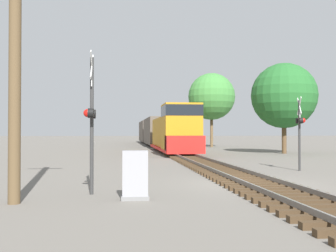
# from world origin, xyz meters

# --- Properties ---
(ground_plane) EXTENTS (400.00, 400.00, 0.00)m
(ground_plane) POSITION_xyz_m (0.00, 0.00, 0.00)
(ground_plane) COLOR #666059
(rail_track_bed) EXTENTS (2.60, 160.00, 0.31)m
(rail_track_bed) POSITION_xyz_m (0.00, -0.00, 0.14)
(rail_track_bed) COLOR #42301E
(rail_track_bed) RESTS_ON ground
(freight_train) EXTENTS (3.06, 51.89, 4.36)m
(freight_train) POSITION_xyz_m (0.00, 41.14, 2.04)
(freight_train) COLOR #B77A14
(freight_train) RESTS_ON ground
(crossing_signal_near) EXTENTS (0.33, 1.00, 4.58)m
(crossing_signal_near) POSITION_xyz_m (-5.93, -1.76, 2.52)
(crossing_signal_near) COLOR #333333
(crossing_signal_near) RESTS_ON ground
(crossing_signal_far) EXTENTS (0.51, 1.01, 3.82)m
(crossing_signal_far) POSITION_xyz_m (4.24, 4.82, 2.34)
(crossing_signal_far) COLOR #333333
(crossing_signal_far) RESTS_ON ground
(relay_cabinet) EXTENTS (0.82, 0.51, 1.45)m
(relay_cabinet) POSITION_xyz_m (-4.55, -2.91, 0.71)
(relay_cabinet) COLOR slate
(relay_cabinet) RESTS_ON ground
(utility_pole) EXTENTS (1.80, 0.34, 9.54)m
(utility_pole) POSITION_xyz_m (-7.93, -3.21, 4.87)
(utility_pole) COLOR brown
(utility_pole) RESTS_ON ground
(tree_far_right) EXTENTS (6.11, 6.11, 8.48)m
(tree_far_right) POSITION_xyz_m (10.14, 20.58, 5.41)
(tree_far_right) COLOR brown
(tree_far_right) RESTS_ON ground
(tree_mid_background) EXTENTS (6.24, 6.24, 9.88)m
(tree_mid_background) POSITION_xyz_m (6.94, 36.66, 6.75)
(tree_mid_background) COLOR brown
(tree_mid_background) RESTS_ON ground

